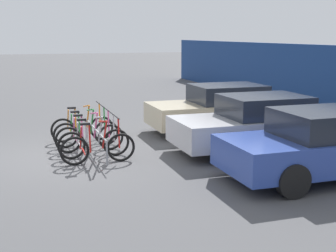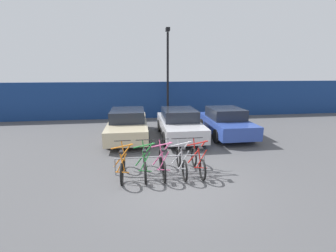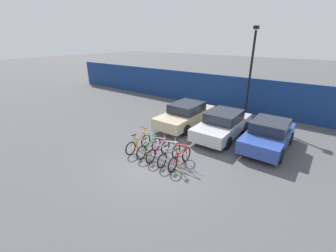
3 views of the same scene
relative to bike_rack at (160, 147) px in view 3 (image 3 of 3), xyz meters
The scene contains 12 objects.
ground_plane 0.90m from the bike_rack, 61.79° to the right, with size 120.00×120.00×0.00m, color #4C4C4F.
hoarding_wall 8.87m from the bike_rack, 87.65° to the left, with size 36.00×0.16×2.50m, color navy.
bike_rack is the anchor object (origin of this frame).
bicycle_orange 1.21m from the bike_rack, behind, with size 0.68×1.71×1.05m.
bicycle_green 0.55m from the bike_rack, 163.99° to the right, with size 0.68×1.71×1.05m.
bicycle_pink 0.18m from the bike_rack, 76.72° to the right, with size 0.68×1.71×1.05m.
bicycle_silver 0.67m from the bike_rack, 12.87° to the right, with size 0.68×1.71×1.05m.
bicycle_red 1.21m from the bike_rack, ahead, with size 0.68×1.71×1.05m.
car_beige 4.27m from the bike_rack, 106.18° to the left, with size 1.91×4.47×1.40m.
car_silver 4.12m from the bike_rack, 71.17° to the left, with size 1.91×4.32×1.40m.
car_blue 5.38m from the bike_rack, 46.41° to the left, with size 1.91×3.96×1.40m.
lamp_post 8.39m from the bike_rack, 80.76° to the left, with size 0.24×0.44×5.77m.
Camera 3 is at (5.35, -6.43, 5.15)m, focal length 24.00 mm.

